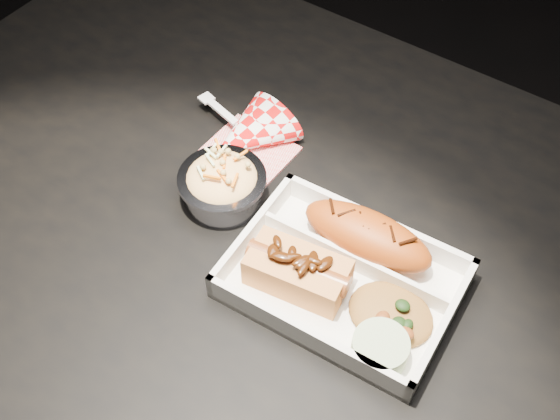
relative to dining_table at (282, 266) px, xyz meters
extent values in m
cube|color=black|center=(0.00, 0.00, 0.08)|extent=(1.20, 0.80, 0.03)
cylinder|color=black|center=(-0.55, 0.35, -0.30)|extent=(0.05, 0.05, 0.72)
cube|color=white|center=(0.11, -0.03, 0.09)|extent=(0.26, 0.20, 0.01)
cube|color=white|center=(0.10, 0.05, 0.11)|extent=(0.25, 0.02, 0.04)
cube|color=white|center=(0.11, -0.12, 0.11)|extent=(0.25, 0.02, 0.04)
cube|color=white|center=(-0.01, -0.04, 0.11)|extent=(0.02, 0.18, 0.04)
cube|color=white|center=(0.23, -0.03, 0.11)|extent=(0.02, 0.18, 0.04)
cube|color=white|center=(0.11, -0.01, 0.11)|extent=(0.23, 0.02, 0.03)
ellipsoid|color=#A24210|center=(0.10, 0.02, 0.12)|extent=(0.16, 0.07, 0.05)
cube|color=#CE8546|center=(0.07, -0.08, 0.12)|extent=(0.12, 0.04, 0.04)
cube|color=#CE8546|center=(0.06, -0.05, 0.12)|extent=(0.12, 0.04, 0.04)
cylinder|color=brown|center=(0.06, -0.06, 0.13)|extent=(0.12, 0.04, 0.03)
ellipsoid|color=#9B662D|center=(0.17, -0.04, 0.11)|extent=(0.10, 0.08, 0.03)
cylinder|color=#A3B88B|center=(0.19, -0.09, 0.11)|extent=(0.06, 0.06, 0.03)
cylinder|color=silver|center=(-0.08, -0.01, 0.11)|extent=(0.10, 0.10, 0.04)
cylinder|color=silver|center=(-0.08, -0.01, 0.13)|extent=(0.11, 0.11, 0.01)
ellipsoid|color=beige|center=(-0.08, -0.01, 0.13)|extent=(0.09, 0.09, 0.04)
cube|color=red|center=(-0.11, 0.08, 0.09)|extent=(0.11, 0.09, 0.00)
cone|color=red|center=(-0.12, 0.09, 0.11)|extent=(0.12, 0.13, 0.10)
cube|color=white|center=(-0.17, 0.10, 0.11)|extent=(0.06, 0.02, 0.00)
cube|color=white|center=(-0.20, 0.11, 0.11)|extent=(0.02, 0.02, 0.00)
camera|label=1|loc=(0.30, -0.43, 0.78)|focal=45.00mm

